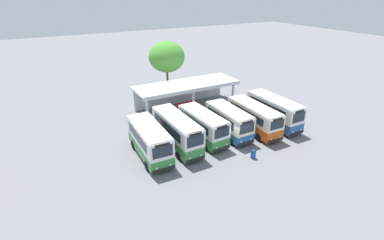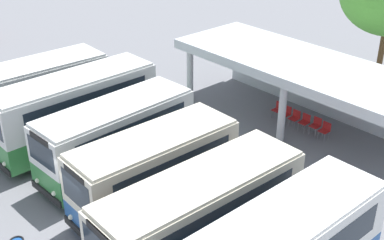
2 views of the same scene
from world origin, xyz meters
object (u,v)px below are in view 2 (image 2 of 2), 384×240
Objects in this scene: city_bus_second_in_row at (76,109)px; city_bus_fifth_blue at (201,214)px; city_bus_fourth_amber at (155,169)px; waiting_chair_fifth_seat at (316,124)px; waiting_chair_end_by_column at (278,108)px; waiting_chair_second_from_end at (286,113)px; waiting_chair_far_end_seat at (325,129)px; waiting_chair_fourth_seat at (305,121)px; city_bus_nearest_orange at (36,92)px; waiting_chair_middle_seat at (295,117)px; city_bus_middle_cream at (116,135)px.

city_bus_fifth_blue is at bearing -5.42° from city_bus_second_in_row.
city_bus_fourth_amber reaches higher than waiting_chair_fifth_seat.
city_bus_fourth_amber is at bearing 170.21° from city_bus_fifth_blue.
waiting_chair_end_by_column is (4.39, 9.09, -1.36)m from city_bus_second_in_row.
waiting_chair_second_from_end is 1.00× the size of waiting_chair_far_end_seat.
waiting_chair_fifth_seat is at bearing 86.79° from city_bus_fourth_amber.
waiting_chair_second_from_end is 1.00× the size of waiting_chair_fourth_seat.
waiting_chair_fifth_seat is at bearing 43.90° from city_bus_nearest_orange.
city_bus_second_in_row is 10.64m from waiting_chair_middle_seat.
waiting_chair_fourth_seat is at bearing 45.37° from city_bus_nearest_orange.
city_bus_nearest_orange is 13.73m from waiting_chair_fifth_seat.
city_bus_second_in_row is at bearing 174.58° from city_bus_fifth_blue.
city_bus_middle_cream is 6.28m from city_bus_fifth_blue.
waiting_chair_fourth_seat is at bearing 107.78° from city_bus_fifth_blue.
city_bus_fifth_blue reaches higher than city_bus_middle_cream.
waiting_chair_far_end_seat is (4.22, 8.93, -1.22)m from city_bus_middle_cream.
waiting_chair_end_by_column is at bearing 64.24° from city_bus_second_in_row.
waiting_chair_middle_seat is 1.00× the size of waiting_chair_fourth_seat.
city_bus_middle_cream is 9.20m from waiting_chair_end_by_column.
city_bus_fourth_amber reaches higher than city_bus_middle_cream.
city_bus_second_in_row is at bearing -124.39° from waiting_chair_fourth_seat.
city_bus_fourth_amber is 7.71× the size of waiting_chair_middle_seat.
waiting_chair_end_by_column is 1.18m from waiting_chair_middle_seat.
city_bus_fourth_amber reaches higher than waiting_chair_far_end_seat.
waiting_chair_fourth_seat is 1.00× the size of waiting_chair_fifth_seat.
city_bus_fourth_amber is 7.71× the size of waiting_chair_fourth_seat.
city_bus_nearest_orange is 9.32m from city_bus_fourth_amber.
city_bus_second_in_row reaches higher than waiting_chair_far_end_seat.
city_bus_fourth_amber is 7.71× the size of waiting_chair_far_end_seat.
waiting_chair_fourth_seat is at bearing 71.15° from city_bus_middle_cream.
waiting_chair_far_end_seat is at bearing 64.69° from city_bus_middle_cream.
waiting_chair_middle_seat is at bearing -178.27° from waiting_chair_fourth_seat.
city_bus_fourth_amber is 9.69m from waiting_chair_end_by_column.
waiting_chair_middle_seat is at bearing -5.87° from waiting_chair_end_by_column.
city_bus_second_in_row is 9.04× the size of waiting_chair_middle_seat.
city_bus_second_in_row is 10.19m from waiting_chair_end_by_column.
waiting_chair_fifth_seat is (1.77, 0.08, 0.00)m from waiting_chair_second_from_end.
waiting_chair_second_from_end is 2.35m from waiting_chair_far_end_seat.
waiting_chair_far_end_seat is (2.94, -0.10, 0.00)m from waiting_chair_end_by_column.
city_bus_middle_cream is at bearing -105.43° from waiting_chair_middle_seat.
waiting_chair_middle_seat is (8.67, 9.36, -1.28)m from city_bus_nearest_orange.
city_bus_nearest_orange is at bearing -134.63° from waiting_chair_fourth_seat.
waiting_chair_fourth_seat is (1.18, -0.02, 0.00)m from waiting_chair_second_from_end.
waiting_chair_end_by_column is at bearing 178.14° from waiting_chair_far_end_seat.
waiting_chair_fifth_seat is at bearing 2.48° from waiting_chair_second_from_end.
waiting_chair_fourth_seat is (-3.17, 9.87, -1.23)m from city_bus_fifth_blue.
city_bus_nearest_orange is 8.34× the size of waiting_chair_fifth_seat.
waiting_chair_fifth_seat is (9.85, 9.48, -1.28)m from city_bus_nearest_orange.
waiting_chair_fifth_seat is at bearing -0.13° from waiting_chair_end_by_column.
city_bus_fifth_blue is at bearing -78.62° from waiting_chair_far_end_seat.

